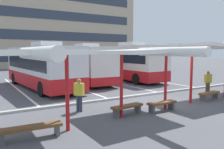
# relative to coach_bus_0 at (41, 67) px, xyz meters

# --- Properties ---
(ground_plane) EXTENTS (160.00, 160.00, 0.00)m
(ground_plane) POSITION_rel_coach_bus_0_xyz_m (4.37, -8.76, -1.63)
(ground_plane) COLOR #515156
(terminal_building) EXTENTS (43.17, 15.87, 17.49)m
(terminal_building) POSITION_rel_coach_bus_0_xyz_m (4.40, 30.31, 5.74)
(terminal_building) COLOR tan
(terminal_building) RESTS_ON ground
(coach_bus_0) EXTENTS (3.42, 10.50, 3.56)m
(coach_bus_0) POSITION_rel_coach_bus_0_xyz_m (0.00, 0.00, 0.00)
(coach_bus_0) COLOR silver
(coach_bus_0) RESTS_ON ground
(coach_bus_1) EXTENTS (3.15, 10.41, 3.54)m
(coach_bus_1) POSITION_rel_coach_bus_0_xyz_m (4.18, 1.58, 0.03)
(coach_bus_1) COLOR silver
(coach_bus_1) RESTS_ON ground
(coach_bus_2) EXTENTS (2.88, 10.27, 3.75)m
(coach_bus_2) POSITION_rel_coach_bus_0_xyz_m (8.48, 0.87, 0.10)
(coach_bus_2) COLOR silver
(coach_bus_2) RESTS_ON ground
(lane_stripe_0) EXTENTS (0.16, 14.00, 0.01)m
(lane_stripe_0) POSITION_rel_coach_bus_0_xyz_m (-1.75, 0.48, -1.62)
(lane_stripe_0) COLOR white
(lane_stripe_0) RESTS_ON ground
(lane_stripe_1) EXTENTS (0.16, 14.00, 0.01)m
(lane_stripe_1) POSITION_rel_coach_bus_0_xyz_m (2.33, 0.48, -1.62)
(lane_stripe_1) COLOR white
(lane_stripe_1) RESTS_ON ground
(lane_stripe_2) EXTENTS (0.16, 14.00, 0.01)m
(lane_stripe_2) POSITION_rel_coach_bus_0_xyz_m (6.41, 0.48, -1.62)
(lane_stripe_2) COLOR white
(lane_stripe_2) RESTS_ON ground
(lane_stripe_3) EXTENTS (0.16, 14.00, 0.01)m
(lane_stripe_3) POSITION_rel_coach_bus_0_xyz_m (10.49, 0.48, -1.62)
(lane_stripe_3) COLOR white
(lane_stripe_3) RESTS_ON ground
(waiting_shelter_0) EXTENTS (3.63, 4.48, 2.96)m
(waiting_shelter_0) POSITION_rel_coach_bus_0_xyz_m (-3.09, -10.65, 1.11)
(waiting_shelter_0) COLOR red
(waiting_shelter_0) RESTS_ON ground
(bench_0) EXTENTS (2.00, 0.54, 0.45)m
(bench_0) POSITION_rel_coach_bus_0_xyz_m (-3.09, -10.55, -1.28)
(bench_0) COLOR brown
(bench_0) RESTS_ON ground
(waiting_shelter_1) EXTENTS (3.63, 4.82, 3.01)m
(waiting_shelter_1) POSITION_rel_coach_bus_0_xyz_m (2.13, -10.27, 1.17)
(waiting_shelter_1) COLOR red
(waiting_shelter_1) RESTS_ON ground
(bench_1) EXTENTS (1.63, 0.59, 0.45)m
(bench_1) POSITION_rel_coach_bus_0_xyz_m (1.23, -9.87, -1.29)
(bench_1) COLOR brown
(bench_1) RESTS_ON ground
(bench_2) EXTENTS (1.56, 0.44, 0.45)m
(bench_2) POSITION_rel_coach_bus_0_xyz_m (3.03, -10.19, -1.29)
(bench_2) COLOR brown
(bench_2) RESTS_ON ground
(waiting_shelter_2) EXTENTS (4.24, 4.69, 3.33)m
(waiting_shelter_2) POSITION_rel_coach_bus_0_xyz_m (7.24, -10.02, 1.47)
(waiting_shelter_2) COLOR red
(waiting_shelter_2) RESTS_ON ground
(bench_3) EXTENTS (1.71, 0.58, 0.45)m
(bench_3) POSITION_rel_coach_bus_0_xyz_m (7.24, -9.79, -1.29)
(bench_3) COLOR brown
(bench_3) RESTS_ON ground
(platform_kerb) EXTENTS (44.00, 0.24, 0.12)m
(platform_kerb) POSITION_rel_coach_bus_0_xyz_m (4.37, -6.79, -1.57)
(platform_kerb) COLOR #ADADA8
(platform_kerb) RESTS_ON ground
(waiting_passenger_1) EXTENTS (0.46, 0.49, 1.58)m
(waiting_passenger_1) POSITION_rel_coach_bus_0_xyz_m (-0.37, -8.20, -0.73)
(waiting_passenger_1) COLOR #33384C
(waiting_passenger_1) RESTS_ON ground
(waiting_passenger_2) EXTENTS (0.50, 0.39, 1.55)m
(waiting_passenger_2) POSITION_rel_coach_bus_0_xyz_m (8.84, -8.54, -0.75)
(waiting_passenger_2) COLOR brown
(waiting_passenger_2) RESTS_ON ground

